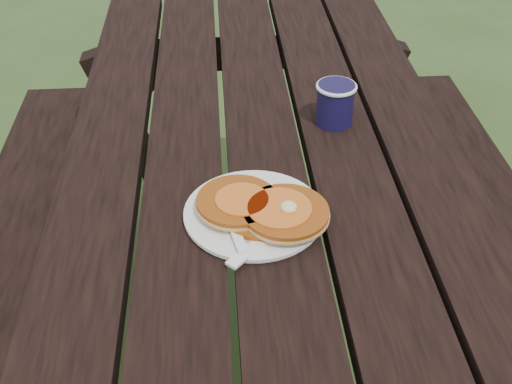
{
  "coord_description": "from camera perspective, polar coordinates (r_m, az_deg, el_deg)",
  "views": [
    {
      "loc": [
        -0.09,
        -0.95,
        1.43
      ],
      "look_at": [
        -0.03,
        -0.13,
        0.8
      ],
      "focal_mm": 45.0,
      "sensor_mm": 36.0,
      "label": 1
    }
  ],
  "objects": [
    {
      "name": "coffee_cup",
      "position": [
        1.29,
        7.07,
        8.02
      ],
      "size": [
        0.08,
        0.08,
        0.09
      ],
      "rotation": [
        0.0,
        0.0,
        0.38
      ],
      "color": "#130F35",
      "rests_on": "picnic_table"
    },
    {
      "name": "plate",
      "position": [
        1.06,
        -0.19,
        -1.97
      ],
      "size": [
        0.27,
        0.27,
        0.01
      ],
      "primitive_type": "cylinder",
      "rotation": [
        0.0,
        0.0,
        0.26
      ],
      "color": "white",
      "rests_on": "picnic_table"
    },
    {
      "name": "picnic_table",
      "position": [
        1.43,
        0.82,
        -10.48
      ],
      "size": [
        1.36,
        1.8,
        0.75
      ],
      "color": "black",
      "rests_on": "ground"
    },
    {
      "name": "knife",
      "position": [
        1.01,
        1.05,
        -3.86
      ],
      "size": [
        0.14,
        0.14,
        0.0
      ],
      "primitive_type": "cube",
      "rotation": [
        0.0,
        0.0,
        -0.76
      ],
      "color": "white",
      "rests_on": "plate"
    },
    {
      "name": "fork",
      "position": [
        1.01,
        -1.95,
        -3.33
      ],
      "size": [
        0.07,
        0.16,
        0.01
      ],
      "primitive_type": null,
      "rotation": [
        0.0,
        0.0,
        0.22
      ],
      "color": "white",
      "rests_on": "plate"
    },
    {
      "name": "pancake_stack",
      "position": [
        1.04,
        0.6,
        -1.51
      ],
      "size": [
        0.21,
        0.17,
        0.04
      ],
      "rotation": [
        0.0,
        0.0,
        -0.14
      ],
      "color": "#A34D12",
      "rests_on": "plate"
    }
  ]
}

